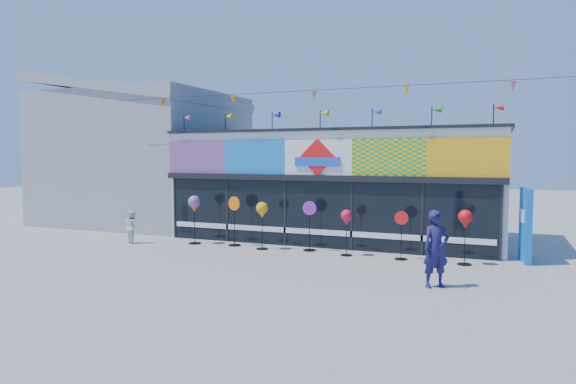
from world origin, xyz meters
The scene contains 13 objects.
ground centered at (0.00, 0.00, 0.00)m, with size 80.00×80.00×0.00m, color gray.
kite_shop centered at (0.00, 5.94, 2.05)m, with size 16.00×5.70×5.31m.
neighbour_building centered at (-10.00, 7.00, 3.20)m, with size 8.18×7.20×6.87m.
blue_sign centered at (6.46, 3.52, 1.11)m, with size 0.33×1.11×2.20m.
spinner_0 centered at (-4.33, 2.48, 1.39)m, with size 0.44×0.44×1.73m.
spinner_1 centered at (-2.83, 2.69, 0.92)m, with size 0.49×0.44×1.73m.
spinner_2 centered at (-1.63, 2.43, 1.28)m, with size 0.41×0.41×1.60m.
spinner_3 centered at (-0.06, 2.79, 0.88)m, with size 0.47×0.42×1.66m.
spinner_4 centered at (1.30, 2.45, 1.17)m, with size 0.37×0.37×1.46m.
spinner_5 centered at (3.01, 2.47, 0.78)m, with size 0.42×0.38×1.48m.
spinner_6 centered at (4.84, 2.42, 1.28)m, with size 0.41×0.41×1.60m.
adult_man centered at (4.37, -0.52, 0.93)m, with size 0.68×0.44×1.85m, color #1A1748.
child centered at (-6.50, 1.76, 0.59)m, with size 0.57×0.33×1.18m, color white.
Camera 1 is at (5.74, -13.06, 3.14)m, focal length 32.00 mm.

